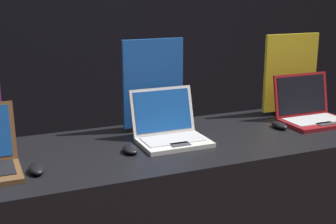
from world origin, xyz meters
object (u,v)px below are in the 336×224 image
at_px(laptop_middle, 169,130).
at_px(laptop_back, 310,111).
at_px(mouse_middle, 130,150).
at_px(mouse_back, 279,125).
at_px(mouse_front, 36,169).
at_px(promo_stand_middle, 153,87).
at_px(promo_stand_back, 290,76).

height_order(laptop_middle, laptop_back, laptop_back).
xyz_separation_m(mouse_middle, mouse_back, (0.84, 0.05, 0.00)).
bearing_deg(laptop_middle, mouse_middle, -159.42).
relative_size(mouse_front, laptop_middle, 0.35).
relative_size(mouse_front, laptop_back, 0.32).
relative_size(promo_stand_middle, promo_stand_back, 1.01).
relative_size(mouse_front, mouse_middle, 1.11).
xyz_separation_m(laptop_middle, mouse_middle, (-0.23, -0.08, -0.04)).
height_order(mouse_front, promo_stand_middle, promo_stand_middle).
xyz_separation_m(mouse_middle, laptop_back, (1.07, 0.09, 0.04)).
relative_size(promo_stand_middle, mouse_back, 4.07).
bearing_deg(promo_stand_back, promo_stand_middle, 179.33).
distance_m(laptop_middle, mouse_middle, 0.25).
distance_m(mouse_front, laptop_back, 1.50).
distance_m(mouse_back, promo_stand_back, 0.38).
xyz_separation_m(laptop_middle, mouse_back, (0.61, -0.03, -0.04)).
distance_m(mouse_front, promo_stand_middle, 0.77).
bearing_deg(laptop_back, mouse_front, -173.52).
height_order(laptop_middle, mouse_middle, laptop_middle).
relative_size(laptop_middle, mouse_middle, 3.14).
bearing_deg(mouse_front, promo_stand_back, 13.63).
bearing_deg(laptop_middle, mouse_back, -2.82).
bearing_deg(promo_stand_middle, mouse_middle, -127.62).
bearing_deg(mouse_front, laptop_middle, 14.10).
xyz_separation_m(mouse_front, promo_stand_middle, (0.64, 0.37, 0.21)).
xyz_separation_m(laptop_middle, promo_stand_back, (0.84, 0.20, 0.16)).
bearing_deg(mouse_front, laptop_back, 6.48).
bearing_deg(promo_stand_middle, mouse_front, -150.10).
xyz_separation_m(mouse_middle, promo_stand_back, (1.07, 0.28, 0.21)).
bearing_deg(mouse_middle, mouse_back, 3.72).
bearing_deg(mouse_back, mouse_front, -174.04).
height_order(mouse_front, mouse_middle, mouse_front).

